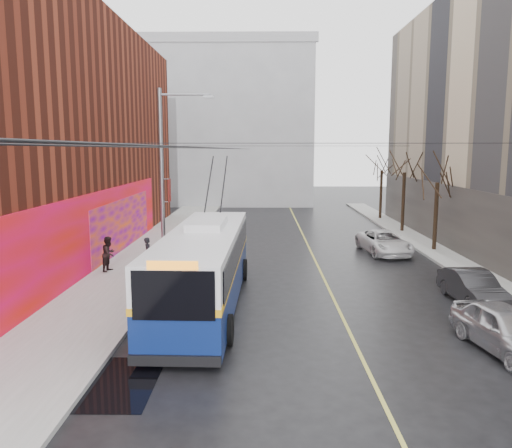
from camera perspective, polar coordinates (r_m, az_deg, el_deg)
The scene contains 20 objects.
ground at distance 15.29m, azimuth 6.44°, elevation -15.27°, with size 140.00×140.00×0.00m, color black.
sidewalk_left at distance 27.41m, azimuth -13.12°, elevation -4.52°, with size 4.00×60.00×0.15m, color gray.
sidewalk_right at distance 28.62m, azimuth 22.24°, elevation -4.39°, with size 2.00×60.00×0.15m, color gray.
lane_line at distance 28.75m, azimuth 6.65°, elevation -3.89°, with size 0.12×50.00×0.01m, color #BFB74C.
building_left at distance 31.47m, azimuth -27.12°, elevation 9.12°, with size 12.11×36.00×14.00m.
building_far at distance 59.15m, azimuth -3.76°, elevation 11.27°, with size 20.50×12.10×18.00m.
streetlight_pole at distance 24.40m, azimuth -10.35°, elevation 5.31°, with size 2.65×0.60×9.00m.
catenary_wires at distance 28.71m, azimuth -1.43°, elevation 8.70°, with size 18.00×60.00×0.22m.
tree_near at distance 31.73m, azimuth 20.10°, elevation 5.88°, with size 3.20×3.20×6.40m.
tree_mid at distance 38.39m, azimuth 16.66°, elevation 6.82°, with size 3.20×3.20×6.68m.
tree_far at distance 45.17m, azimuth 14.22°, elevation 6.98°, with size 3.20×3.20×6.57m.
puddle at distance 14.46m, azimuth -16.21°, elevation -17.01°, with size 2.39×3.23×0.01m, color black.
pigeons_flying at distance 24.47m, azimuth 0.05°, elevation 9.71°, with size 2.36×3.25×1.92m.
trolleybus at distance 19.80m, azimuth -5.93°, elevation -4.76°, with size 3.13×12.40×5.84m.
parked_car_a at distance 17.33m, azimuth 26.69°, elevation -10.69°, with size 1.70×4.22×1.44m, color #B5B4B9.
parked_car_b at distance 21.99m, azimuth 23.53°, elevation -6.66°, with size 1.41×4.04×1.33m, color #262528.
parked_car_c at distance 30.71m, azimuth 14.41°, elevation -2.03°, with size 2.24×4.86×1.35m, color silver.
following_car at distance 36.10m, azimuth -3.25°, elevation -0.07°, with size 1.81×4.51×1.54m, color #A09FA3.
pedestrian_a at distance 25.69m, azimuth -12.22°, elevation -3.31°, with size 0.60×0.39×1.64m, color black.
pedestrian_b at distance 25.86m, azimuth -16.46°, elevation -3.28°, with size 0.85×0.66×1.74m, color black.
Camera 1 is at (-1.49, -13.92, 6.15)m, focal length 35.00 mm.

